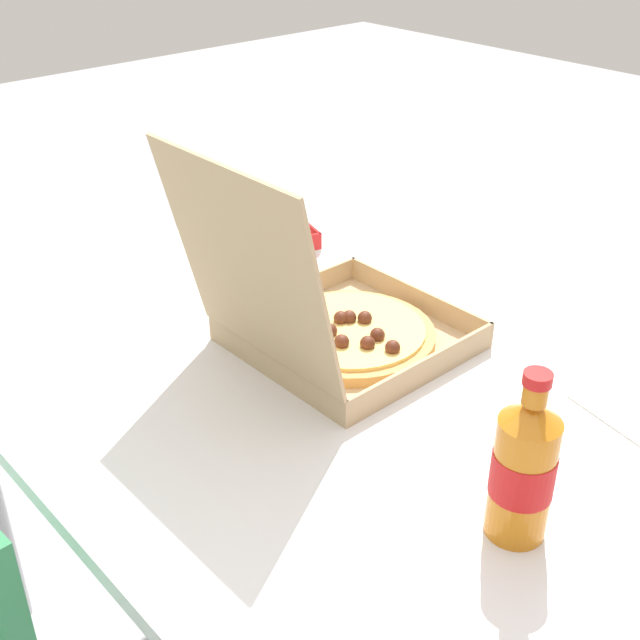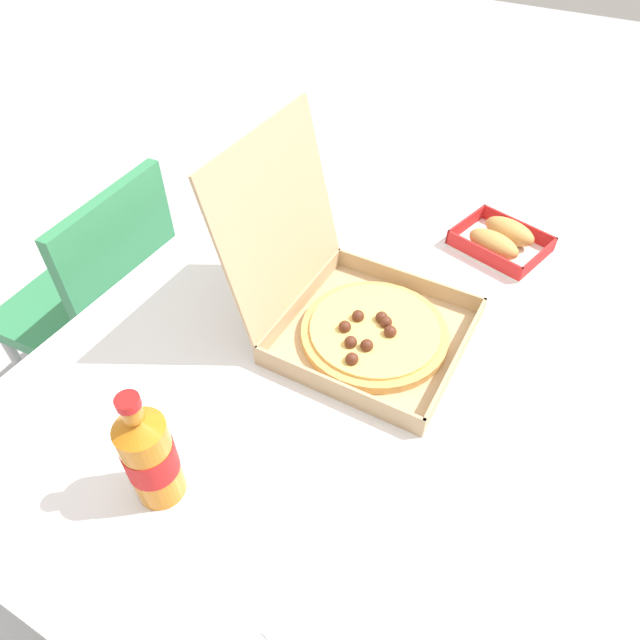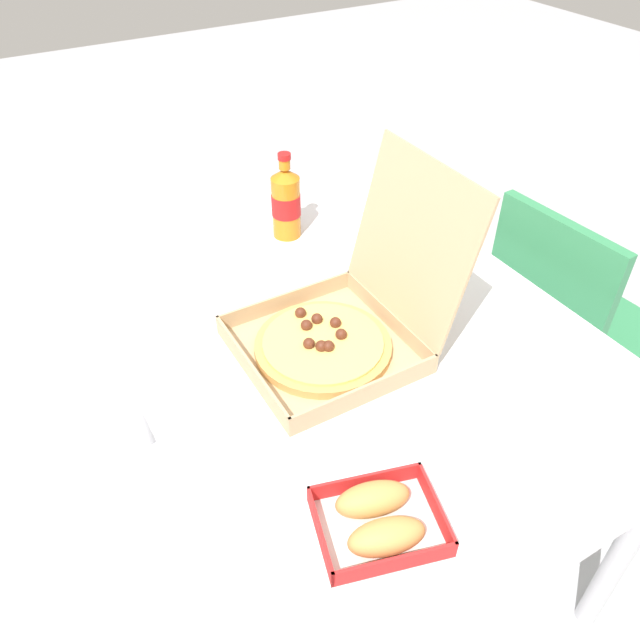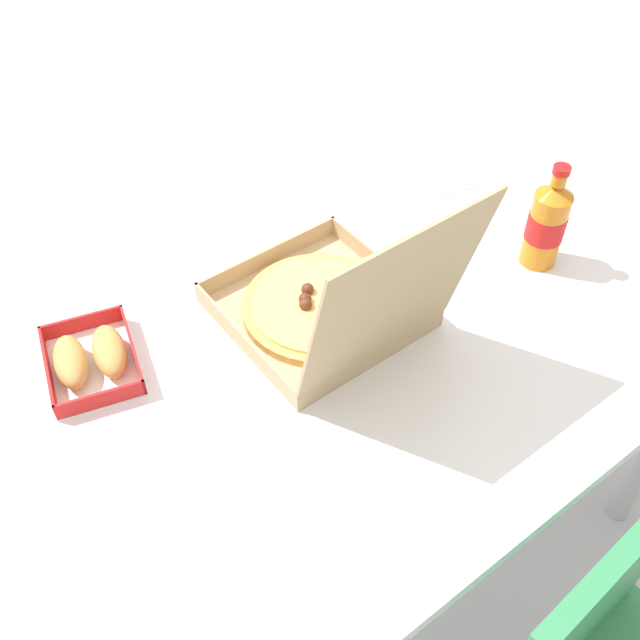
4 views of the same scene
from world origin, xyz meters
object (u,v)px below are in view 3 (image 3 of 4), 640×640
at_px(bread_side_box, 379,519).
at_px(paper_menu, 163,270).
at_px(chair, 563,319).
at_px(cola_bottle, 286,202).
at_px(pizza_box_open, 339,327).

relative_size(bread_side_box, paper_menu, 1.06).
height_order(chair, cola_bottle, cola_bottle).
height_order(pizza_box_open, paper_menu, pizza_box_open).
distance_m(pizza_box_open, paper_menu, 0.50).
bearing_deg(pizza_box_open, paper_menu, -153.19).
xyz_separation_m(bread_side_box, paper_menu, (-0.83, -0.06, -0.02)).
bearing_deg(chair, cola_bottle, -124.09).
height_order(bread_side_box, paper_menu, bread_side_box).
height_order(chair, pizza_box_open, pizza_box_open).
distance_m(chair, bread_side_box, 1.03).
bearing_deg(bread_side_box, chair, 113.73).
bearing_deg(cola_bottle, pizza_box_open, -14.14).
xyz_separation_m(chair, pizza_box_open, (0.01, -0.74, 0.29)).
xyz_separation_m(cola_bottle, paper_menu, (-0.01, -0.33, -0.09)).
distance_m(bread_side_box, cola_bottle, 0.88).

